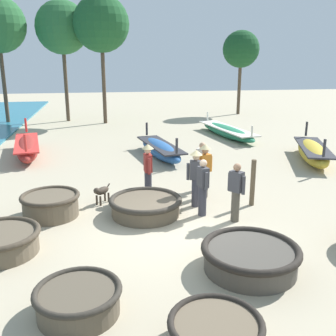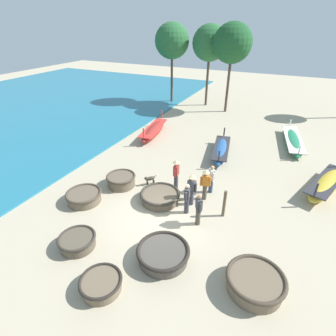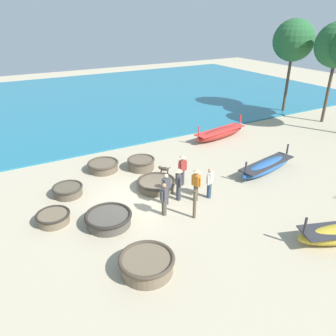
{
  "view_description": "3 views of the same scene",
  "coord_description": "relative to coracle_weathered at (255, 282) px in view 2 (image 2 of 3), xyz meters",
  "views": [
    {
      "loc": [
        -1.72,
        -8.9,
        4.17
      ],
      "look_at": [
        0.21,
        2.62,
        0.85
      ],
      "focal_mm": 42.0,
      "sensor_mm": 36.0,
      "label": 1
    },
    {
      "loc": [
        4.23,
        -8.32,
        7.88
      ],
      "look_at": [
        -0.92,
        2.48,
        1.09
      ],
      "focal_mm": 28.0,
      "sensor_mm": 36.0,
      "label": 2
    },
    {
      "loc": [
        12.38,
        -5.66,
        8.2
      ],
      "look_at": [
        -0.42,
        1.58,
        1.16
      ],
      "focal_mm": 35.0,
      "sensor_mm": 36.0,
      "label": 3
    }
  ],
  "objects": [
    {
      "name": "ground_plane",
      "position": [
        -4.4,
        1.99,
        -0.34
      ],
      "size": [
        80.0,
        80.0,
        0.0
      ],
      "primitive_type": "plane",
      "color": "tan"
    },
    {
      "name": "coracle_weathered",
      "position": [
        0.0,
        0.0,
        0.0
      ],
      "size": [
        1.97,
        1.97,
        0.63
      ],
      "color": "brown",
      "rests_on": "ground"
    },
    {
      "name": "coracle_front_right",
      "position": [
        -3.31,
        -0.18,
        -0.05
      ],
      "size": [
        2.01,
        2.01,
        0.53
      ],
      "color": "#4C473F",
      "rests_on": "ground"
    },
    {
      "name": "coracle_nearest",
      "position": [
        -6.65,
        -1.05,
        -0.07
      ],
      "size": [
        1.48,
        1.48,
        0.5
      ],
      "color": "brown",
      "rests_on": "ground"
    },
    {
      "name": "coracle_upturned",
      "position": [
        -4.61,
        -2.19,
        -0.09
      ],
      "size": [
        1.45,
        1.45,
        0.46
      ],
      "color": "brown",
      "rests_on": "ground"
    },
    {
      "name": "coracle_far_left",
      "position": [
        -7.6,
        3.38,
        -0.0
      ],
      "size": [
        1.58,
        1.58,
        0.63
      ],
      "color": "brown",
      "rests_on": "ground"
    },
    {
      "name": "coracle_front_left",
      "position": [
        -8.45,
        1.4,
        -0.05
      ],
      "size": [
        1.75,
        1.75,
        0.53
      ],
      "color": "brown",
      "rests_on": "ground"
    },
    {
      "name": "coracle_beside_post",
      "position": [
        -5.07,
        3.04,
        -0.07
      ],
      "size": [
        1.99,
        1.99,
        0.5
      ],
      "color": "brown",
      "rests_on": "ground"
    },
    {
      "name": "long_boat_ochre_hull",
      "position": [
        -3.73,
        9.33,
        0.0
      ],
      "size": [
        1.69,
        4.34,
        1.2
      ],
      "color": "#285693",
      "rests_on": "ground"
    },
    {
      "name": "long_boat_blue_hull",
      "position": [
        -9.39,
        10.43,
        0.05
      ],
      "size": [
        1.67,
        4.71,
        1.36
      ],
      "color": "maroon",
      "rests_on": "ground"
    },
    {
      "name": "long_boat_green_hull",
      "position": [
        0.49,
        13.21,
        -0.05
      ],
      "size": [
        1.93,
        5.66,
        1.0
      ],
      "color": "#237551",
      "rests_on": "ground"
    },
    {
      "name": "long_boat_red_hull",
      "position": [
        2.39,
        7.65,
        0.04
      ],
      "size": [
        2.39,
        4.43,
        1.32
      ],
      "color": "gold",
      "rests_on": "ground"
    },
    {
      "name": "fisherman_crouching",
      "position": [
        -3.55,
        2.76,
        0.49
      ],
      "size": [
        0.28,
        0.52,
        1.57
      ],
      "color": "#383842",
      "rests_on": "ground"
    },
    {
      "name": "fisherman_standing_left",
      "position": [
        -3.58,
        3.45,
        0.61
      ],
      "size": [
        0.52,
        0.36,
        1.67
      ],
      "color": "#383842",
      "rests_on": "ground"
    },
    {
      "name": "fisherman_hauling",
      "position": [
        -3.04,
        4.85,
        0.49
      ],
      "size": [
        0.38,
        0.45,
        1.57
      ],
      "color": "#2D425B",
      "rests_on": "ground"
    },
    {
      "name": "fisherman_by_coracle",
      "position": [
        -2.8,
        2.23,
        0.49
      ],
      "size": [
        0.38,
        0.45,
        1.57
      ],
      "color": "#4C473D",
      "rests_on": "ground"
    },
    {
      "name": "fisherman_standing_right",
      "position": [
        -4.83,
        4.43,
        0.61
      ],
      "size": [
        0.36,
        0.53,
        1.67
      ],
      "color": "#383842",
      "rests_on": "ground"
    },
    {
      "name": "fisherman_with_hat",
      "position": [
        -3.14,
        4.14,
        0.61
      ],
      "size": [
        0.5,
        0.36,
        1.67
      ],
      "color": "#4C473D",
      "rests_on": "ground"
    },
    {
      "name": "dog",
      "position": [
        -6.24,
        4.1,
        0.03
      ],
      "size": [
        0.5,
        0.55,
        0.55
      ],
      "color": "#3D3328",
      "rests_on": "ground"
    },
    {
      "name": "mooring_post_shoreline",
      "position": [
        -1.94,
        3.26,
        0.34
      ],
      "size": [
        0.14,
        0.14,
        1.36
      ],
      "primitive_type": "cylinder",
      "color": "brown",
      "rests_on": "ground"
    },
    {
      "name": "tree_leftmost",
      "position": [
        -8.39,
        20.18,
        5.59
      ],
      "size": [
        3.35,
        3.35,
        7.64
      ],
      "color": "#4C3D2D",
      "rests_on": "ground"
    },
    {
      "name": "tree_left_mid",
      "position": [
        -12.15,
        19.74,
        5.69
      ],
      "size": [
        3.41,
        3.41,
        7.76
      ],
      "color": "#4C3D2D",
      "rests_on": "ground"
    },
    {
      "name": "tree_center",
      "position": [
        -5.93,
        18.84,
        5.74
      ],
      "size": [
        3.43,
        3.43,
        7.82
      ],
      "color": "#4C3D2D",
      "rests_on": "ground"
    }
  ]
}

